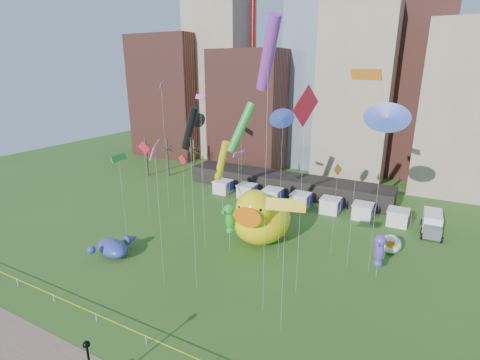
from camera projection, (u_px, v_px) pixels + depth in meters
The scene contains 30 objects.
ground at pixel (146, 344), 30.39m from camera, with size 160.00×160.00×0.00m, color #2C5A1C.
skyline at pixel (351, 72), 74.29m from camera, with size 101.00×23.00×68.00m.
pavilion at pixel (285, 184), 67.02m from camera, with size 38.00×6.00×3.20m, color black.
vendor_tents at pixel (300, 201), 59.86m from camera, with size 33.24×2.80×2.40m.
bare_trees at pixel (169, 157), 76.90m from camera, with size 8.44×6.44×8.50m.
caution_tape at pixel (146, 337), 30.18m from camera, with size 50.00×0.06×0.90m.
big_duck at pixel (260, 217), 46.96m from camera, with size 8.60×10.87×8.03m.
small_duck at pixel (390, 243), 45.06m from camera, with size 2.79×3.64×2.75m.
seahorse_green at pixel (229, 217), 44.72m from camera, with size 1.62×1.86×6.21m.
seahorse_purple at pixel (379, 249), 39.13m from camera, with size 1.52×1.79×5.10m.
whale_inflatable at pixel (114, 247), 44.57m from camera, with size 5.65×6.59×2.27m.
box_truck at pixel (432, 223), 50.71m from camera, with size 2.82×6.47×2.71m.
kite_0 at pixel (306, 109), 31.79m from camera, with size 1.22×3.51×20.89m.
kite_1 at pixel (239, 154), 53.65m from camera, with size 0.83×2.43×10.33m.
kite_2 at pixel (190, 128), 33.20m from camera, with size 2.62×1.57×19.10m.
kite_3 at pixel (119, 159), 41.47m from camera, with size 0.64×2.42×12.71m.
kite_4 at pixel (286, 206), 28.63m from camera, with size 3.19×1.29×12.33m.
kite_5 at pixel (387, 118), 35.86m from camera, with size 3.03×0.44×18.98m.
kite_6 at pixel (366, 76), 35.84m from camera, with size 3.39×2.10×22.15m.
kite_7 at pixel (268, 54), 27.82m from camera, with size 3.09×3.05×26.15m.
kite_8 at pixel (144, 149), 53.57m from camera, with size 1.93×0.51×11.88m.
kite_9 at pixel (155, 150), 34.21m from camera, with size 2.59×3.59×15.46m.
kite_10 at pixel (200, 121), 51.46m from camera, with size 0.27×1.99×16.05m.
kite_11 at pixel (241, 128), 46.06m from camera, with size 3.68×3.32×18.22m.
kite_12 at pixel (222, 161), 56.42m from camera, with size 4.03×3.10×11.70m.
kite_13 at pixel (283, 119), 39.10m from camera, with size 1.45×1.94×18.06m.
kite_14 at pixel (338, 173), 41.73m from camera, with size 0.67×1.41×11.78m.
kite_15 at pixel (161, 86), 54.06m from camera, with size 2.10×2.66×20.21m.
kite_16 at pixel (182, 162), 51.10m from camera, with size 1.50×0.13×10.55m.
kite_17 at pixel (200, 100), 41.17m from camera, with size 1.73×0.94×19.35m.
Camera 1 is at (18.73, -18.16, 22.29)m, focal length 27.00 mm.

